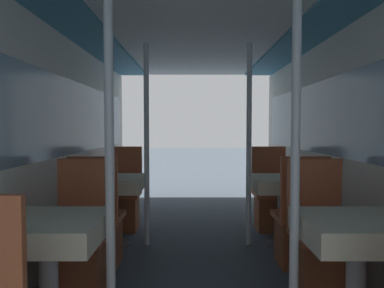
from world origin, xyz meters
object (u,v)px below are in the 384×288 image
Objects in this scene: dining_table_left_0 at (49,237)px; chair_left_far_0 at (81,254)px; chair_right_far_0 at (322,254)px; chair_right_near_1 at (300,233)px; dining_table_right_0 at (358,238)px; dining_table_right_1 at (284,188)px; chair_left_near_1 at (99,232)px; chair_left_far_1 at (124,204)px; support_pole_left_0 at (111,161)px; chair_right_far_1 at (272,205)px; support_pole_right_0 at (296,161)px; support_pole_right_1 at (250,145)px; dining_table_left_1 at (113,188)px; support_pole_left_1 at (148,145)px.

dining_table_left_0 is 0.72× the size of chair_left_far_0.
chair_right_far_0 is 0.56m from chair_right_near_1.
dining_table_left_0 is at bearing 180.00° from dining_table_right_0.
chair_right_near_1 reaches higher than dining_table_right_1.
chair_left_far_1 is at bearing 90.00° from chair_left_near_1.
support_pole_left_0 reaches higher than dining_table_left_0.
chair_left_near_1 is at bearing 107.46° from support_pole_left_0.
chair_left_far_1 is 1.81m from chair_right_far_1.
dining_table_right_1 is (1.81, 0.60, 0.31)m from chair_left_near_1.
dining_table_right_0 is 0.58m from support_pole_right_0.
support_pole_right_1 is (0.00, 1.77, 0.00)m from support_pole_right_0.
support_pole_left_0 is 1.86m from dining_table_left_1.
support_pole_left_0 is 2.11× the size of chair_right_far_0.
dining_table_right_0 is 0.34× the size of support_pole_right_1.
support_pole_left_1 is at bearing 90.00° from support_pole_left_0.
dining_table_left_0 is at bearing 52.66° from chair_right_far_1.
support_pole_right_0 reaches higher than chair_left_far_0.
support_pole_left_0 is at bearing -129.22° from dining_table_right_1.
support_pole_right_0 is at bearing -58.66° from support_pole_left_1.
support_pole_right_1 is (-0.37, 1.16, 0.76)m from chair_right_far_0.
support_pole_right_0 is 2.51m from chair_right_far_1.
chair_left_near_1 is at bearing -90.00° from chair_left_far_0.
chair_right_far_1 is at bearing 18.45° from dining_table_left_1.
dining_table_left_1 is (0.00, 1.77, 0.00)m from dining_table_left_0.
support_pole_right_1 is (1.08, 0.00, 0.00)m from support_pole_left_1.
dining_table_left_0 is 0.72× the size of chair_left_near_1.
chair_left_far_1 reaches higher than dining_table_right_0.
support_pole_left_1 is (0.00, 1.77, 0.00)m from support_pole_left_0.
dining_table_left_1 is 2.32m from support_pole_right_0.
support_pole_left_0 is (0.37, 0.00, 0.45)m from dining_table_left_0.
support_pole_right_0 is at bearing -90.00° from support_pole_right_1.
support_pole_left_1 reaches higher than dining_table_right_1.
chair_left_near_1 is (-0.00, 1.16, -0.31)m from dining_table_left_0.
chair_left_near_1 and chair_left_far_1 have the same top height.
dining_table_right_1 is 0.68m from chair_right_far_1.
dining_table_left_0 is 0.34× the size of support_pole_right_0.
chair_left_far_1 is at bearing 146.29° from chair_right_near_1.
support_pole_right_0 is 2.11× the size of chair_right_far_1.
chair_right_far_1 is at bearing 52.66° from dining_table_left_0.
support_pole_right_0 reaches higher than chair_left_far_1.
chair_right_far_1 is (0.00, 1.77, 0.00)m from chair_right_far_0.
chair_left_far_1 is at bearing 161.55° from dining_table_right_1.
dining_table_left_0 is 1.00× the size of dining_table_left_1.
dining_table_left_0 is 1.93m from chair_right_far_0.
support_pole_left_0 reaches higher than dining_table_right_0.
chair_right_far_1 is at bearing 58.68° from support_pole_left_0.
support_pole_left_0 is 2.87m from chair_right_far_1.
dining_table_left_1 is 0.34× the size of support_pole_right_1.
dining_table_left_0 is 0.72× the size of chair_right_far_0.
dining_table_right_0 is at bearing -90.00° from chair_right_near_1.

